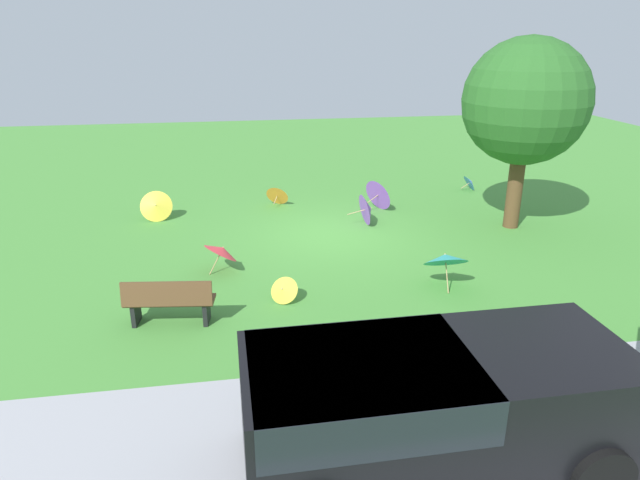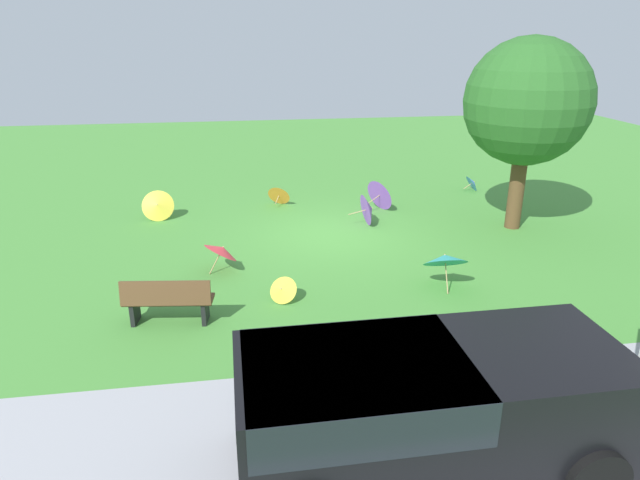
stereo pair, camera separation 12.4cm
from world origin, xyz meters
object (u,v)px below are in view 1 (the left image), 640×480
at_px(parasol_purple_0, 380,194).
at_px(parasol_yellow_1, 283,290).
at_px(parasol_orange_0, 278,195).
at_px(parasol_red_0, 222,250).
at_px(shade_tree, 526,102).
at_px(park_bench, 169,301).
at_px(van_dark, 423,401).
at_px(parasol_teal_1, 445,259).
at_px(parasol_yellow_0, 156,206).
at_px(parasol_blue_0, 470,182).
at_px(parasol_purple_1, 368,209).

relative_size(parasol_purple_0, parasol_yellow_1, 1.51).
xyz_separation_m(parasol_orange_0, parasol_red_0, (1.68, 4.83, 0.18)).
xyz_separation_m(shade_tree, parasol_yellow_1, (6.57, 3.52, -3.04)).
bearing_deg(park_bench, shade_tree, -154.89).
bearing_deg(parasol_yellow_1, van_dark, 104.58).
xyz_separation_m(van_dark, parasol_orange_0, (0.70, -11.19, -0.59)).
distance_m(parasol_orange_0, parasol_teal_1, 6.98).
distance_m(shade_tree, parasol_red_0, 8.43).
bearing_deg(parasol_purple_0, park_bench, 47.89).
distance_m(park_bench, parasol_purple_0, 8.32).
height_order(park_bench, parasol_yellow_0, park_bench).
distance_m(van_dark, parasol_blue_0, 13.18).
relative_size(van_dark, parasol_yellow_0, 5.14).
xyz_separation_m(parasol_orange_0, parasol_purple_1, (-2.26, 2.22, 0.12)).
bearing_deg(van_dark, parasol_purple_1, -99.88).
relative_size(parasol_blue_0, parasol_teal_1, 0.59).
relative_size(shade_tree, parasol_yellow_0, 5.50).
height_order(parasol_yellow_1, parasol_teal_1, parasol_teal_1).
bearing_deg(parasol_blue_0, shade_tree, 83.51).
bearing_deg(van_dark, parasol_purple_0, -102.42).
height_order(parasol_blue_0, parasol_red_0, parasol_red_0).
relative_size(van_dark, parasol_yellow_1, 6.47).
xyz_separation_m(parasol_red_0, parasol_yellow_0, (1.81, -3.91, -0.07)).
relative_size(parasol_orange_0, parasol_teal_1, 0.82).
relative_size(parasol_red_0, parasol_teal_1, 1.04).
bearing_deg(parasol_teal_1, parasol_yellow_0, -40.52).
height_order(shade_tree, parasol_yellow_0, shade_tree).
height_order(shade_tree, parasol_red_0, shade_tree).
height_order(parasol_red_0, parasol_yellow_0, parasol_yellow_0).
height_order(shade_tree, parasol_orange_0, shade_tree).
bearing_deg(parasol_teal_1, parasol_purple_1, -81.59).
height_order(parasol_blue_0, parasol_yellow_0, parasol_yellow_0).
bearing_deg(parasol_red_0, parasol_yellow_1, 124.28).
distance_m(parasol_red_0, parasol_purple_1, 4.73).
xyz_separation_m(parasol_blue_0, parasol_yellow_0, (9.97, 1.56, 0.16)).
height_order(parasol_purple_0, parasol_red_0, parasol_purple_0).
bearing_deg(van_dark, parasol_yellow_1, -75.42).
xyz_separation_m(parasol_blue_0, parasol_teal_1, (3.61, 7.00, 0.35)).
distance_m(parasol_yellow_0, parasol_teal_1, 8.37).
bearing_deg(parasol_yellow_1, park_bench, 14.64).
bearing_deg(parasol_orange_0, parasol_yellow_1, 85.55).
xyz_separation_m(parasol_purple_1, parasol_teal_1, (-0.61, 4.14, 0.18)).
bearing_deg(parasol_purple_1, shade_tree, 167.96).
bearing_deg(parasol_purple_0, parasol_orange_0, -17.36).
bearing_deg(parasol_blue_0, parasol_orange_0, 5.67).
distance_m(parasol_purple_0, parasol_yellow_1, 6.61).
distance_m(parasol_blue_0, parasol_teal_1, 7.88).
distance_m(van_dark, parasol_purple_0, 10.52).
bearing_deg(park_bench, parasol_teal_1, -172.29).
relative_size(park_bench, parasol_red_0, 1.62).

